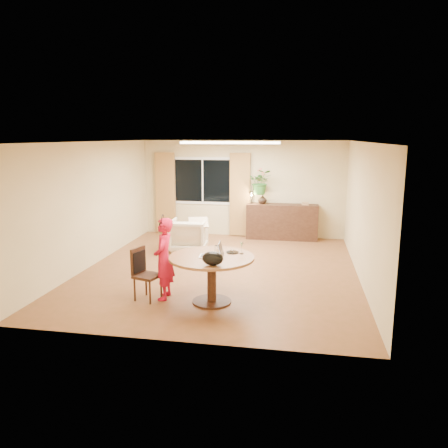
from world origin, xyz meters
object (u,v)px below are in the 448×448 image
child (164,259)px  dining_table (212,266)px  dining_chair (148,274)px  sideboard (282,222)px  armchair (189,235)px

child → dining_table: bearing=81.3°
dining_chair → dining_table: bearing=20.0°
dining_table → sideboard: (0.91, 4.80, -0.15)m
dining_chair → sideboard: (2.00, 4.86, 0.03)m
child → sideboard: (1.74, 4.74, -0.22)m
dining_table → armchair: bearing=111.1°
armchair → dining_table: bearing=106.8°
dining_chair → sideboard: bearing=84.6°
child → sideboard: child is taller
dining_chair → sideboard: 5.25m
child → armchair: bearing=-177.7°
dining_chair → armchair: 3.20m
dining_table → child: size_ratio=1.00×
dining_table → child: (-0.83, 0.06, 0.07)m
armchair → sideboard: sideboard is taller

